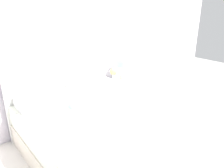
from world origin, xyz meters
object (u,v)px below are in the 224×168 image
Objects in this scene: nightstand at (122,94)px; flower_vase at (114,73)px; bed at (98,132)px; teacup at (128,79)px; table_lamp at (123,64)px.

flower_vase reaches higher than nightstand.
bed is 1.39m from nightstand.
flower_vase reaches higher than teacup.
bed reaches higher than nightstand.
teacup is at bearing -27.62° from flower_vase.
bed reaches higher than teacup.
flower_vase is at bearing 152.38° from teacup.
bed is 1.54m from table_lamp.
teacup is (0.24, -0.12, -0.14)m from flower_vase.
table_lamp is 1.44× the size of flower_vase.
table_lamp is at bearing 46.80° from nightstand.
nightstand is 0.57m from table_lamp.
teacup reaches higher than nightstand.
table_lamp is (0.04, 0.04, 0.57)m from nightstand.
nightstand is 2.26× the size of flower_vase.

